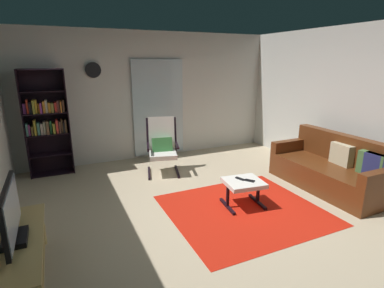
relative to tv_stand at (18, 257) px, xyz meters
The scene contains 14 objects.
ground_plane 2.38m from the tv_stand, 10.41° to the left, with size 7.02×7.02×0.00m, color #C0AD8C.
wall_back 4.18m from the tv_stand, 55.07° to the left, with size 5.60×0.06×2.60m, color silver.
wall_right 5.14m from the tv_stand, ahead, with size 0.06×6.00×2.60m, color silver.
glass_door_panel 4.14m from the tv_stand, 53.16° to the left, with size 1.10×0.01×2.00m, color silver.
area_rug 2.74m from the tv_stand, ahead, with size 2.05×1.88×0.01m, color red.
tv_stand is the anchor object (origin of this frame).
television 0.41m from the tv_stand, 79.67° to the left, with size 0.20×0.84×0.53m.
bookshelf_near_tv 3.14m from the tv_stand, 84.60° to the left, with size 0.73×0.30×1.89m.
leather_sofa 4.45m from the tv_stand, ahead, with size 0.82×1.88×0.86m.
lounge_armchair 3.17m from the tv_stand, 46.59° to the left, with size 0.71×0.78×1.02m.
ottoman 2.81m from the tv_stand, 10.34° to the left, with size 0.58×0.54×0.38m.
tv_remote 2.80m from the tv_stand, 11.76° to the left, with size 0.04×0.14×0.02m, color black.
cell_phone 2.87m from the tv_stand, ahead, with size 0.07×0.14×0.01m, color black.
wall_clock 3.78m from the tv_stand, 70.09° to the left, with size 0.29×0.03×0.29m.
Camera 1 is at (-1.87, -3.19, 2.02)m, focal length 27.99 mm.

